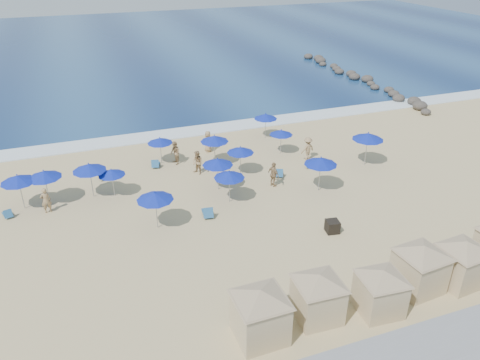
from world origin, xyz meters
name	(u,v)px	position (x,y,z in m)	size (l,w,h in m)	color
ground	(250,218)	(0.00, 0.00, 0.00)	(160.00, 160.00, 0.00)	tan
ocean	(126,47)	(0.00, 55.00, 0.03)	(160.00, 80.00, 0.06)	navy
surf_line	(188,132)	(0.00, 15.50, 0.04)	(160.00, 2.50, 0.08)	white
rock_jetty	(359,78)	(24.01, 24.90, 0.36)	(2.56, 26.66, 0.96)	#312C29
trash_bin	(332,226)	(4.05, -3.14, 0.37)	(0.75, 0.75, 0.75)	black
cabana_0	(260,308)	(-3.13, -9.28, 1.64)	(4.56, 4.56, 2.86)	#CCB58C
cabana_1	(318,291)	(-0.22, -9.06, 1.53)	(4.27, 4.27, 2.68)	#CCB58C
cabana_2	(381,285)	(2.68, -9.69, 1.48)	(4.11, 4.11, 2.58)	#CCB58C
cabana_3	(421,262)	(5.43, -9.01, 1.61)	(4.47, 4.47, 2.82)	#CCB58C
cabana_4	(463,257)	(7.72, -9.35, 1.56)	(4.34, 4.34, 2.73)	#CCB58C
umbrella_0	(18,179)	(-13.29, 6.11, 2.16)	(2.19, 2.19, 2.49)	#A5A8AD
umbrella_1	(44,174)	(-11.75, 6.22, 2.15)	(2.18, 2.18, 2.48)	#A5A8AD
umbrella_2	(89,167)	(-8.96, 6.21, 2.19)	(2.22, 2.22, 2.53)	#A5A8AD
umbrella_3	(155,196)	(-5.63, 0.91, 2.18)	(2.20, 2.20, 2.51)	#A5A8AD
umbrella_4	(160,140)	(-3.54, 9.84, 1.92)	(1.94, 1.94, 2.21)	#A5A8AD
umbrella_5	(218,162)	(-0.69, 4.29, 2.09)	(2.12, 2.12, 2.41)	#A5A8AD
umbrella_6	(229,175)	(-0.52, 2.38, 2.01)	(2.04, 2.04, 2.32)	#A5A8AD
umbrella_7	(214,139)	(0.31, 8.25, 2.13)	(2.16, 2.16, 2.46)	#A5A8AD
umbrella_8	(240,150)	(1.57, 5.97, 1.95)	(1.98, 1.98, 2.25)	#A5A8AD
umbrella_9	(266,116)	(6.07, 11.91, 1.99)	(2.01, 2.01, 2.29)	#A5A8AD
umbrella_10	(281,132)	(5.92, 8.36, 1.84)	(1.87, 1.87, 2.12)	#A5A8AD
umbrella_11	(368,136)	(11.17, 4.21, 2.35)	(2.38, 2.38, 2.71)	#A5A8AD
umbrella_12	(321,161)	(5.81, 1.75, 2.23)	(2.26, 2.26, 2.57)	#A5A8AD
umbrella_13	(111,172)	(-7.62, 5.80, 1.79)	(1.81, 1.81, 2.06)	#A5A8AD
beach_chair_0	(7,214)	(-14.25, 5.39, 0.21)	(0.78, 1.21, 0.61)	#275C8F
beach_chair_1	(103,175)	(-8.08, 8.79, 0.26)	(0.70, 1.40, 0.75)	#275C8F
beach_chair_2	(155,164)	(-4.10, 9.40, 0.24)	(0.86, 1.36, 0.69)	#275C8F
beach_chair_3	(208,212)	(-2.40, 1.14, 0.26)	(0.83, 1.47, 0.76)	#275C8F
beach_chair_4	(279,173)	(4.15, 4.71, 0.24)	(1.02, 1.38, 0.69)	#275C8F
beach_chair_5	(309,164)	(6.96, 5.34, 0.23)	(0.92, 1.31, 0.66)	#275C8F
beachgoer_0	(46,200)	(-11.87, 5.12, 0.86)	(0.63, 0.41, 1.72)	#A2815A
beachgoer_1	(175,153)	(-2.54, 9.37, 0.91)	(0.89, 0.69, 1.82)	#A2815A
beachgoer_2	(274,174)	(3.10, 3.40, 0.91)	(1.07, 0.45, 1.82)	#A2815A
beachgoer_3	(308,148)	(7.44, 6.64, 0.92)	(1.19, 0.68, 1.84)	#A2815A
beachgoer_4	(208,141)	(0.53, 10.82, 0.87)	(0.85, 0.56, 1.75)	#A2815A
beachgoer_5	(198,163)	(-1.37, 7.13, 0.90)	(0.87, 0.68, 1.79)	#A2815A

